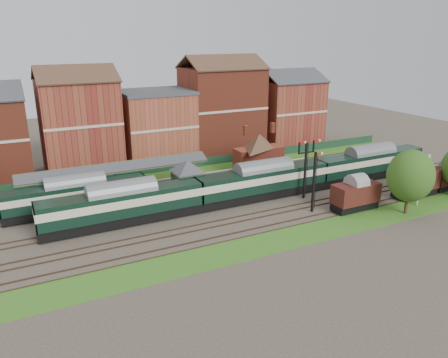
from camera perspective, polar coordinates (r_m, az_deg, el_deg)
name	(u,v)px	position (r m, az deg, el deg)	size (l,w,h in m)	color
ground	(219,206)	(58.24, -0.70, -3.61)	(160.00, 160.00, 0.00)	#473D33
grass_back	(176,174)	(72.10, -6.30, 0.70)	(90.00, 4.50, 0.06)	#2D6619
grass_front	(267,243)	(48.68, 5.59, -8.31)	(90.00, 5.00, 0.06)	#2D6619
fence	(172,166)	(73.69, -6.87, 1.66)	(90.00, 0.12, 1.50)	#193823
platform	(159,187)	(64.80, -8.49, -1.02)	(55.00, 3.40, 1.00)	#2D2D2D
signal_box	(188,180)	(58.78, -4.73, -0.15)	(5.40, 5.40, 6.00)	#6A7C58
brick_hut	(240,185)	(62.67, 2.10, -0.83)	(3.20, 2.64, 2.94)	maroon
station_building	(259,151)	(70.62, 4.58, 3.69)	(8.10, 8.10, 5.90)	#993C26
canopy	(116,165)	(62.08, -13.91, 1.73)	(26.00, 3.89, 4.08)	#4B5635
semaphore_bracket	(306,166)	(60.73, 10.60, 1.64)	(3.60, 0.25, 8.18)	black
semaphore_siding	(314,181)	(56.31, 11.67, -0.28)	(1.23, 0.25, 8.00)	black
yard_lamp	(421,177)	(62.93, 24.30, 0.25)	(2.60, 0.22, 7.00)	beige
town_backdrop	(155,122)	(78.59, -8.94, 7.32)	(69.00, 10.00, 16.00)	#993C26
dmu_train	(263,180)	(60.46, 5.15, -0.19)	(58.76, 3.09, 4.51)	black
platform_railcar	(76,194)	(58.73, -18.72, -1.93)	(17.84, 2.81, 4.11)	black
goods_van_a	(356,194)	(58.89, 16.80, -1.94)	(6.24, 2.70, 3.78)	black
goods_van_b	(416,181)	(66.66, 23.76, -0.27)	(6.62, 2.87, 4.02)	black
goods_van_c	(448,176)	(72.02, 27.27, 0.35)	(5.87, 2.54, 3.56)	black
tree_far	(410,176)	(59.00, 23.18, 0.37)	(5.75, 5.75, 8.39)	#382619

